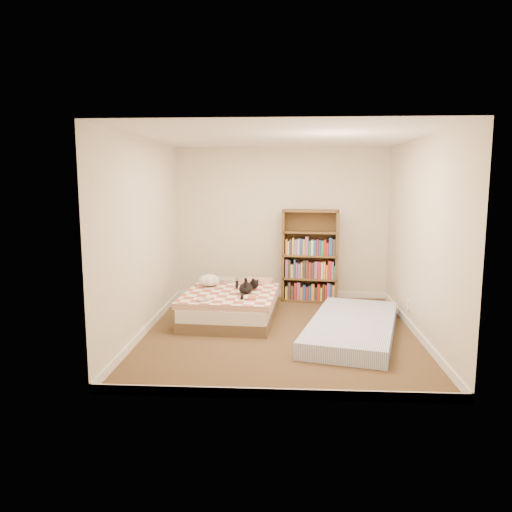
# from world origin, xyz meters

# --- Properties ---
(room) EXTENTS (3.51, 4.01, 2.51)m
(room) POSITION_xyz_m (0.00, 0.00, 1.20)
(room) COLOR #48361F
(room) RESTS_ON ground
(bed) EXTENTS (1.36, 1.80, 0.46)m
(bed) POSITION_xyz_m (-0.70, 0.64, 0.21)
(bed) COLOR brown
(bed) RESTS_ON room
(bookshelf) EXTENTS (0.93, 0.40, 1.50)m
(bookshelf) POSITION_xyz_m (0.46, 1.78, 0.55)
(bookshelf) COLOR #543C1D
(bookshelf) RESTS_ON room
(floor_mattress) EXTENTS (1.54, 2.43, 0.20)m
(floor_mattress) POSITION_xyz_m (0.93, -0.04, 0.10)
(floor_mattress) COLOR #798ECA
(floor_mattress) RESTS_ON room
(black_cat) EXTENTS (0.36, 0.73, 0.16)m
(black_cat) POSITION_xyz_m (-0.48, 0.50, 0.48)
(black_cat) COLOR black
(black_cat) RESTS_ON bed
(white_dog) EXTENTS (0.44, 0.46, 0.17)m
(white_dog) POSITION_xyz_m (-1.06, 0.91, 0.50)
(white_dog) COLOR white
(white_dog) RESTS_ON bed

